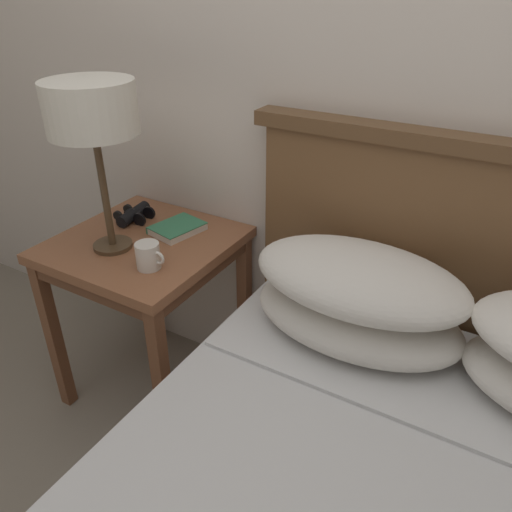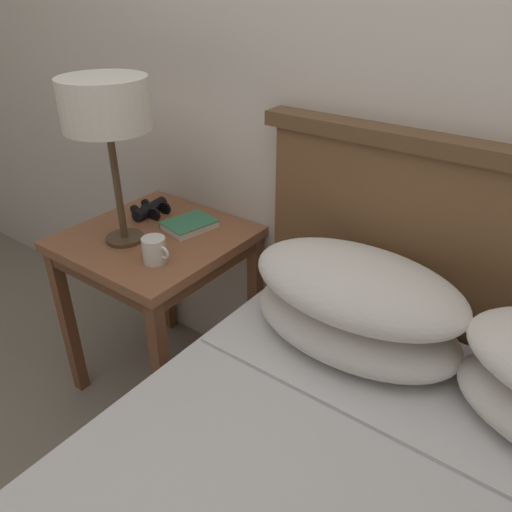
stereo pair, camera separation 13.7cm
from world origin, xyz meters
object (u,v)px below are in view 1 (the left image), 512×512
at_px(binoculars_pair, 134,214).
at_px(coffee_mug, 148,256).
at_px(book_on_nightstand, 177,228).
at_px(table_lamp, 91,112).
at_px(nightstand, 146,262).

height_order(binoculars_pair, coffee_mug, coffee_mug).
distance_m(book_on_nightstand, binoculars_pair, 0.20).
xyz_separation_m(table_lamp, book_on_nightstand, (0.12, 0.20, -0.44)).
bearing_deg(coffee_mug, table_lamp, 168.09).
bearing_deg(table_lamp, nightstand, 60.17).
distance_m(table_lamp, coffee_mug, 0.46).
xyz_separation_m(book_on_nightstand, binoculars_pair, (-0.20, -0.00, 0.01)).
distance_m(book_on_nightstand, coffee_mug, 0.26).
distance_m(binoculars_pair, coffee_mug, 0.37).
relative_size(book_on_nightstand, coffee_mug, 1.93).
height_order(nightstand, coffee_mug, coffee_mug).
distance_m(table_lamp, book_on_nightstand, 0.50).
relative_size(nightstand, table_lamp, 1.25).
height_order(table_lamp, binoculars_pair, table_lamp).
distance_m(table_lamp, binoculars_pair, 0.48).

